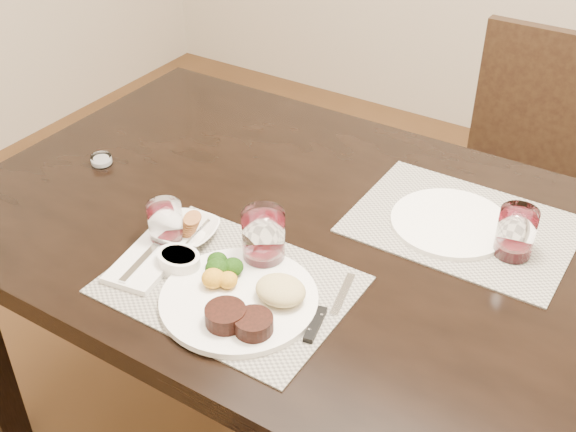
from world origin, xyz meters
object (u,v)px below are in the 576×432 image
Objects in this scene: wine_glass_near at (264,240)px; chair_far at (523,163)px; cracker_bowl at (187,231)px; dinner_plate at (244,299)px; steak_knife at (322,317)px; far_plate at (450,223)px.

chair_far is at bearing 77.94° from wine_glass_near.
cracker_bowl is (-0.41, -1.12, 0.27)m from chair_far.
dinner_plate is 0.14m from wine_glass_near.
steak_knife and far_plate have the same top height.
dinner_plate reaches higher than far_plate.
steak_knife is (0.14, 0.05, -0.01)m from dinner_plate.
cracker_bowl is 0.18m from wine_glass_near.
dinner_plate is 2.54× the size of wine_glass_near.
chair_far reaches higher than far_plate.
dinner_plate is at bearing -174.23° from steak_knife.
chair_far is 1.27m from dinner_plate.
far_plate is (0.45, 0.34, -0.01)m from cracker_bowl.
steak_knife is 1.43× the size of cracker_bowl.
chair_far reaches higher than cracker_bowl.
cracker_bowl is (-0.36, 0.06, 0.01)m from steak_knife.
wine_glass_near is at bearing -102.06° from chair_far.
cracker_bowl is 0.56m from far_plate.
dinner_plate is 1.41× the size of steak_knife.
far_plate is (0.04, -0.78, 0.26)m from chair_far.
dinner_plate is 2.02× the size of cracker_bowl.
cracker_bowl reaches higher than far_plate.
wine_glass_near is (-0.18, 0.08, 0.05)m from steak_knife.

